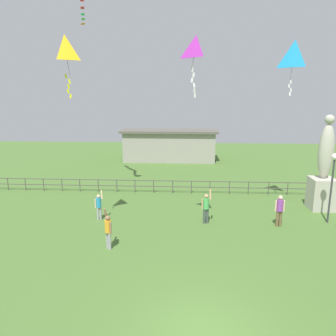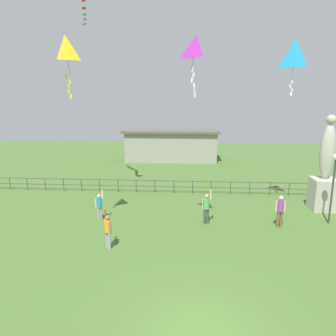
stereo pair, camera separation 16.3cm
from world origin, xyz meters
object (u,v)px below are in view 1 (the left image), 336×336
(person_4, at_px, (108,229))
(statue_monument, at_px, (323,177))
(kite_2, at_px, (65,52))
(kite_3, at_px, (196,50))
(lamppost, at_px, (333,172))
(person_2, at_px, (206,206))
(person_3, at_px, (280,209))
(person_5, at_px, (99,205))
(kite_1, at_px, (294,56))

(person_4, bearing_deg, statue_monument, 26.89)
(person_4, relative_size, kite_2, 0.69)
(kite_3, bearing_deg, lamppost, 17.75)
(lamppost, distance_m, person_2, 7.08)
(person_3, distance_m, person_4, 9.11)
(person_2, bearing_deg, person_4, -144.65)
(person_3, distance_m, person_5, 9.96)
(person_2, bearing_deg, kite_2, -166.01)
(kite_3, bearing_deg, person_2, 68.47)
(person_2, relative_size, person_4, 1.05)
(statue_monument, relative_size, person_4, 3.09)
(person_2, height_order, kite_3, kite_3)
(kite_2, bearing_deg, kite_3, -2.47)
(lamppost, distance_m, kite_1, 6.75)
(lamppost, height_order, kite_3, kite_3)
(kite_2, bearing_deg, person_5, 70.31)
(person_4, bearing_deg, kite_3, 19.45)
(kite_1, bearing_deg, person_2, -154.33)
(person_3, xyz_separation_m, kite_2, (-10.61, -1.47, 7.84))
(person_5, distance_m, kite_1, 13.75)
(lamppost, bearing_deg, person_2, -175.82)
(person_4, bearing_deg, person_5, 111.85)
(person_5, relative_size, kite_1, 0.59)
(person_4, xyz_separation_m, kite_3, (3.89, 1.37, 7.91))
(person_3, height_order, person_5, person_5)
(lamppost, bearing_deg, person_4, -161.67)
(person_4, height_order, kite_3, kite_3)
(person_4, bearing_deg, person_3, 19.88)
(person_5, bearing_deg, lamppost, 1.47)
(lamppost, xyz_separation_m, person_5, (-12.83, -0.33, -2.02))
(lamppost, height_order, kite_2, kite_2)
(kite_3, bearing_deg, person_3, 20.24)
(person_2, relative_size, kite_3, 0.75)
(statue_monument, distance_m, kite_3, 11.53)
(lamppost, distance_m, person_3, 3.52)
(statue_monument, relative_size, person_2, 2.95)
(person_4, height_order, person_5, person_4)
(kite_2, bearing_deg, person_3, 7.88)
(person_4, height_order, kite_1, kite_1)
(statue_monument, height_order, kite_1, kite_1)
(statue_monument, distance_m, person_2, 7.87)
(kite_1, relative_size, kite_2, 1.08)
(statue_monument, height_order, person_3, statue_monument)
(lamppost, relative_size, kite_2, 1.43)
(lamppost, bearing_deg, statue_monument, 77.77)
(person_3, height_order, kite_3, kite_3)
(person_5, relative_size, kite_2, 0.64)
(lamppost, xyz_separation_m, kite_2, (-13.49, -2.16, 5.95))
(person_4, distance_m, kite_3, 8.92)
(person_5, bearing_deg, person_3, -2.10)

